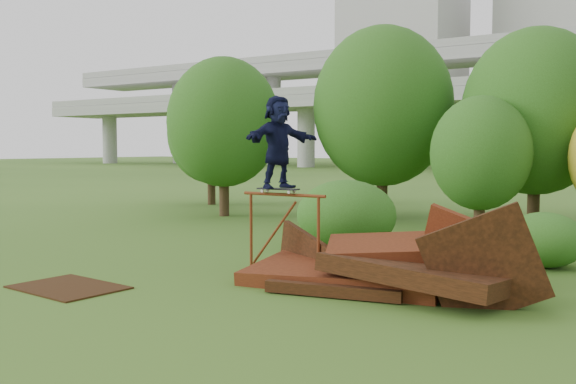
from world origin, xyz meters
The scene contains 15 objects.
ground centered at (0.00, 0.00, 0.00)m, with size 240.00×240.00×0.00m, color #2D5116.
scrap_pile centered at (1.52, 1.56, 0.36)m, with size 5.68×2.95×2.06m.
grind_rail centered at (-0.65, 1.61, 1.11)m, with size 1.88×0.08×1.61m.
skateboard centered at (-0.78, 1.61, 1.68)m, with size 0.87×0.24×0.09m.
skater centered at (-0.78, 1.61, 2.61)m, with size 1.68×0.54×1.81m, color black.
flat_plate centered at (-3.17, -1.52, 0.01)m, with size 1.93×1.38×0.03m, color black.
tree_0 centered at (-8.41, 9.39, 3.40)m, with size 4.08×4.08×5.75m.
tree_1 centered at (-3.15, 11.57, 3.90)m, with size 4.79×4.79×6.66m.
tree_2 centered at (0.93, 9.24, 2.33)m, with size 2.80×2.80×3.95m.
tree_3 centered at (1.85, 11.69, 3.58)m, with size 4.42×4.42×6.13m.
tree_6 centered at (-11.83, 12.76, 3.10)m, with size 3.78×3.78×5.28m.
shrub_left centered at (-1.06, 4.99, 0.86)m, with size 2.48×2.29×1.71m, color #234211.
shrub_right centered at (3.49, 5.19, 0.58)m, with size 1.64×1.50×1.16m, color #234211.
building_left centered at (-38.00, 95.00, 17.50)m, with size 18.00×16.00×35.00m, color #9E9E99.
building_right centered at (-16.00, 102.00, 14.00)m, with size 14.00×14.00×28.00m, color #9E9E99.
Camera 1 is at (6.25, -8.79, 2.50)m, focal length 40.00 mm.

